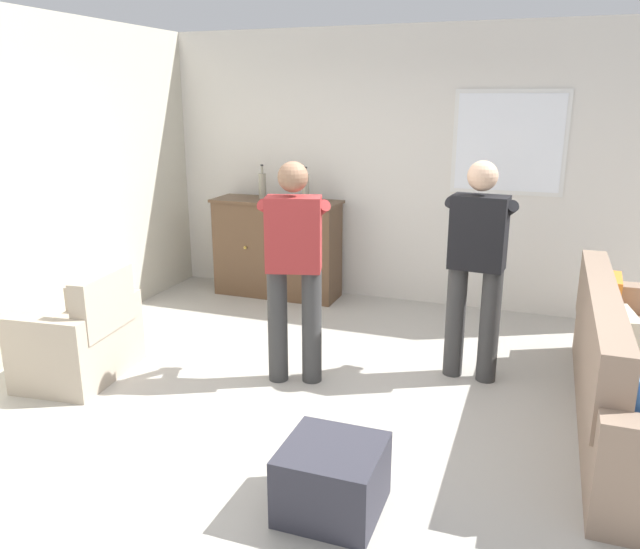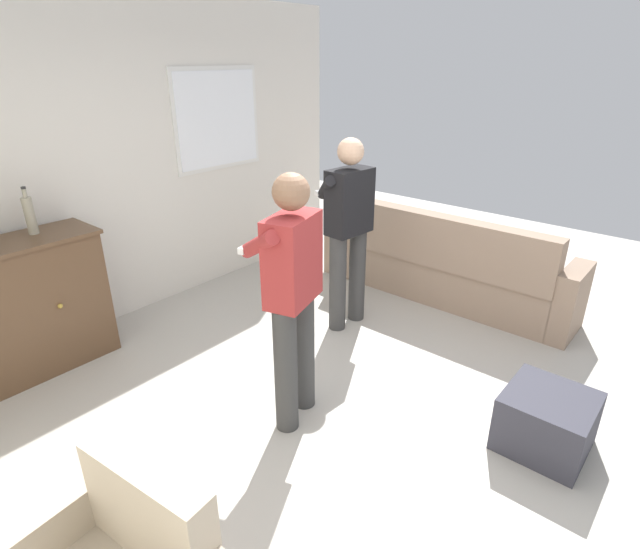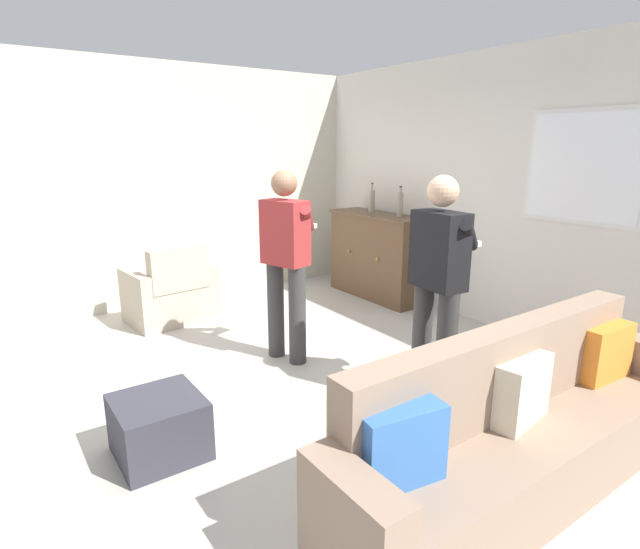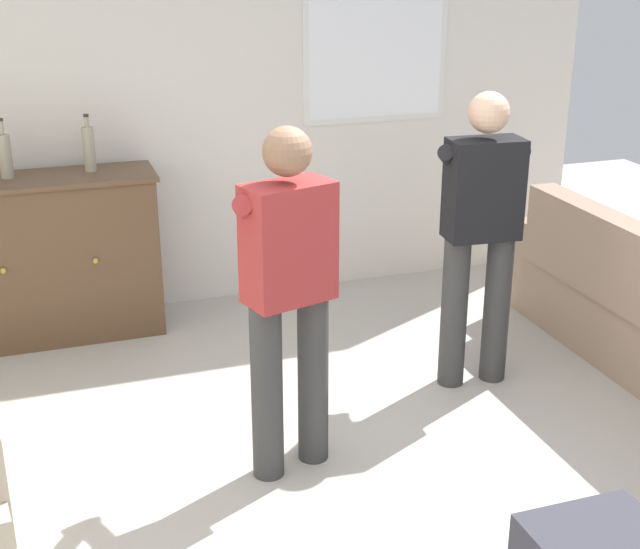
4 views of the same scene
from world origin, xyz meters
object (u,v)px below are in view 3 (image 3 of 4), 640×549
at_px(bottle_liquor_amber, 372,201).
at_px(person_standing_left, 286,257).
at_px(sideboard_cabinet, 377,256).
at_px(ottoman, 159,427).
at_px(armchair, 172,295).
at_px(person_standing_right, 439,280).
at_px(bottle_wine_green, 400,204).
at_px(couch, 522,434).

bearing_deg(bottle_liquor_amber, person_standing_left, -59.25).
height_order(sideboard_cabinet, ottoman, sideboard_cabinet).
distance_m(bottle_liquor_amber, person_standing_left, 2.32).
relative_size(armchair, person_standing_right, 0.56).
bearing_deg(person_standing_right, bottle_wine_green, 142.84).
height_order(couch, ottoman, couch).
bearing_deg(person_standing_left, person_standing_right, 22.22).
height_order(armchair, bottle_wine_green, bottle_wine_green).
relative_size(person_standing_left, person_standing_right, 1.00).
height_order(couch, bottle_liquor_amber, bottle_liquor_amber).
distance_m(sideboard_cabinet, ottoman, 3.80).
distance_m(ottoman, person_standing_right, 2.12).
relative_size(ottoman, person_standing_right, 0.30).
xyz_separation_m(person_standing_left, person_standing_right, (1.26, 0.52, 0.00)).
bearing_deg(sideboard_cabinet, couch, -29.13).
bearing_deg(bottle_wine_green, ottoman, -66.67).
relative_size(couch, bottle_wine_green, 7.35).
xyz_separation_m(couch, sideboard_cabinet, (-3.26, 1.82, 0.18)).
bearing_deg(ottoman, armchair, 159.12).
distance_m(couch, bottle_liquor_amber, 4.01).
xyz_separation_m(armchair, bottle_wine_green, (0.90, 2.50, 0.92)).
bearing_deg(person_standing_right, bottle_liquor_amber, 149.07).
xyz_separation_m(sideboard_cabinet, person_standing_left, (0.99, -1.93, 0.41)).
relative_size(sideboard_cabinet, person_standing_right, 0.83).
bearing_deg(armchair, sideboard_cabinet, 76.49).
distance_m(bottle_wine_green, ottoman, 3.84).
distance_m(armchair, person_standing_left, 1.78).
height_order(couch, person_standing_right, person_standing_right).
relative_size(sideboard_cabinet, bottle_wine_green, 3.90).
xyz_separation_m(sideboard_cabinet, ottoman, (1.78, -3.34, -0.34)).
bearing_deg(ottoman, couch, 45.79).
relative_size(armchair, bottle_liquor_amber, 2.59).
distance_m(couch, bottle_wine_green, 3.60).
distance_m(couch, sideboard_cabinet, 3.74).
distance_m(armchair, person_standing_right, 3.09).
height_order(sideboard_cabinet, person_standing_left, person_standing_left).
distance_m(armchair, bottle_wine_green, 2.81).
relative_size(couch, sideboard_cabinet, 1.89).
xyz_separation_m(armchair, sideboard_cabinet, (0.59, 2.44, 0.24)).
xyz_separation_m(armchair, person_standing_left, (1.58, 0.51, 0.65)).
xyz_separation_m(bottle_liquor_amber, ottoman, (1.96, -3.39, -1.01)).
relative_size(sideboard_cabinet, bottle_liquor_amber, 3.82).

